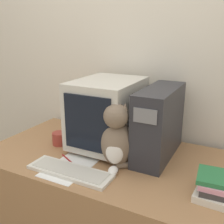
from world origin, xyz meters
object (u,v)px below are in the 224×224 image
(crt_monitor, at_px, (107,113))
(keyboard, at_px, (70,171))
(pen, at_px, (68,160))
(computer_tower, at_px, (159,123))
(mug, at_px, (60,139))
(book_stack, at_px, (214,186))
(cat, at_px, (117,139))

(crt_monitor, distance_m, keyboard, 0.44)
(pen, bearing_deg, keyboard, -49.99)
(computer_tower, distance_m, keyboard, 0.56)
(crt_monitor, distance_m, mug, 0.36)
(book_stack, xyz_separation_m, pen, (-0.78, -0.03, -0.04))
(computer_tower, xyz_separation_m, keyboard, (-0.34, -0.40, -0.19))
(keyboard, distance_m, cat, 0.30)
(book_stack, bearing_deg, crt_monitor, 159.60)
(keyboard, distance_m, mug, 0.38)
(crt_monitor, distance_m, book_stack, 0.74)
(cat, bearing_deg, computer_tower, 38.74)
(keyboard, bearing_deg, pen, 130.01)
(cat, distance_m, pen, 0.32)
(cat, bearing_deg, keyboard, -149.80)
(computer_tower, relative_size, mug, 4.89)
(book_stack, height_order, pen, book_stack)
(book_stack, relative_size, pen, 1.57)
(book_stack, bearing_deg, pen, -178.12)
(mug, bearing_deg, computer_tower, 13.06)
(crt_monitor, bearing_deg, computer_tower, 3.66)
(book_stack, distance_m, pen, 0.78)
(keyboard, bearing_deg, mug, 135.59)
(keyboard, distance_m, pen, 0.14)
(computer_tower, distance_m, mug, 0.65)
(computer_tower, xyz_separation_m, pen, (-0.43, -0.30, -0.20))
(computer_tower, relative_size, keyboard, 1.03)
(mug, bearing_deg, keyboard, -44.41)
(keyboard, distance_m, book_stack, 0.70)
(crt_monitor, xyz_separation_m, book_stack, (0.67, -0.25, -0.17))
(computer_tower, relative_size, pen, 3.46)
(keyboard, relative_size, mug, 4.73)
(computer_tower, bearing_deg, book_stack, -37.94)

